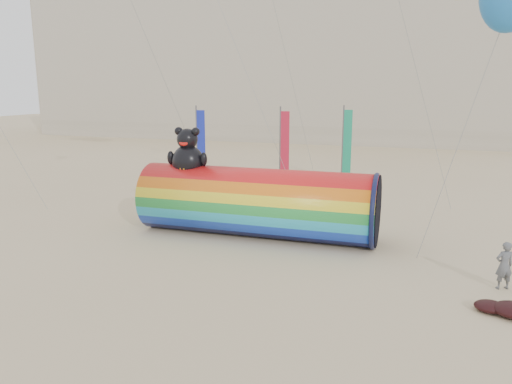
% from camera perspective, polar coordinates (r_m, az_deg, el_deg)
% --- Properties ---
extents(ground, '(160.00, 160.00, 0.00)m').
position_cam_1_polar(ground, '(18.89, -2.88, -7.95)').
color(ground, '#CCB58C').
rests_on(ground, ground).
extents(hotel_building, '(60.40, 15.40, 20.60)m').
position_cam_1_polar(hotel_building, '(65.27, 1.74, 15.43)').
color(hotel_building, '#B7AD99').
rests_on(hotel_building, ground).
extents(windsock_assembly, '(10.28, 3.13, 4.74)m').
position_cam_1_polar(windsock_assembly, '(21.64, 0.07, -0.99)').
color(windsock_assembly, red).
rests_on(windsock_assembly, ground).
extents(kite_handler, '(0.68, 0.58, 1.59)m').
position_cam_1_polar(kite_handler, '(18.06, 26.50, -7.53)').
color(kite_handler, '#585A5F').
rests_on(kite_handler, ground).
extents(festival_banners, '(9.73, 3.65, 5.20)m').
position_cam_1_polar(festival_banners, '(32.81, 2.40, 5.36)').
color(festival_banners, '#59595E').
rests_on(festival_banners, ground).
extents(beachgoers, '(77.48, 57.17, 1.85)m').
position_cam_1_polar(beachgoers, '(12.37, 21.26, -15.75)').
color(beachgoers, '#33333F').
rests_on(beachgoers, ground).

